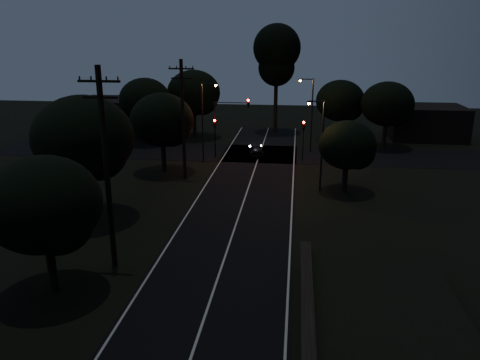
# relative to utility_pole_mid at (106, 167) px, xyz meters

# --- Properties ---
(road_surface) EXTENTS (60.00, 70.00, 0.03)m
(road_surface) POSITION_rel_utility_pole_mid_xyz_m (6.00, 16.12, -5.73)
(road_surface) COLOR black
(road_surface) RESTS_ON ground
(utility_pole_mid) EXTENTS (2.20, 0.30, 11.00)m
(utility_pole_mid) POSITION_rel_utility_pole_mid_xyz_m (0.00, 0.00, 0.00)
(utility_pole_mid) COLOR black
(utility_pole_mid) RESTS_ON ground
(utility_pole_far) EXTENTS (2.20, 0.30, 10.50)m
(utility_pole_far) POSITION_rel_utility_pole_mid_xyz_m (0.00, 17.00, -0.25)
(utility_pole_far) COLOR black
(utility_pole_far) RESTS_ON ground
(tree_left_b) EXTENTS (5.52, 5.52, 7.02)m
(tree_left_b) POSITION_rel_utility_pole_mid_xyz_m (-1.80, -3.11, -1.19)
(tree_left_b) COLOR black
(tree_left_b) RESTS_ON ground
(tree_left_c) EXTENTS (6.83, 6.83, 8.63)m
(tree_left_c) POSITION_rel_utility_pole_mid_xyz_m (-4.26, 6.86, -0.16)
(tree_left_c) COLOR black
(tree_left_c) RESTS_ON ground
(tree_left_d) EXTENTS (5.84, 5.84, 7.42)m
(tree_left_d) POSITION_rel_utility_pole_mid_xyz_m (-2.29, 18.88, -0.93)
(tree_left_d) COLOR black
(tree_left_d) RESTS_ON ground
(tree_far_nw) EXTENTS (6.62, 6.62, 8.39)m
(tree_far_nw) POSITION_rel_utility_pole_mid_xyz_m (-2.77, 34.87, -0.31)
(tree_far_nw) COLOR black
(tree_far_nw) RESTS_ON ground
(tree_far_w) EXTENTS (6.04, 6.04, 7.70)m
(tree_far_w) POSITION_rel_utility_pole_mid_xyz_m (-7.79, 30.88, -0.74)
(tree_far_w) COLOR black
(tree_far_w) RESTS_ON ground
(tree_far_ne) EXTENTS (5.82, 5.82, 7.36)m
(tree_far_ne) POSITION_rel_utility_pole_mid_xyz_m (15.21, 34.88, -0.98)
(tree_far_ne) COLOR black
(tree_far_ne) RESTS_ON ground
(tree_far_e) EXTENTS (5.91, 5.91, 7.50)m
(tree_far_e) POSITION_rel_utility_pole_mid_xyz_m (20.21, 31.88, -0.88)
(tree_far_e) COLOR black
(tree_far_e) RESTS_ON ground
(tree_right_a) EXTENTS (4.65, 4.65, 5.91)m
(tree_right_a) POSITION_rel_utility_pole_mid_xyz_m (14.16, 14.91, -1.91)
(tree_right_a) COLOR black
(tree_right_a) RESTS_ON ground
(tall_pine) EXTENTS (6.14, 6.14, 13.95)m
(tall_pine) POSITION_rel_utility_pole_mid_xyz_m (7.00, 40.00, 4.31)
(tall_pine) COLOR black
(tall_pine) RESTS_ON ground
(building_left) EXTENTS (10.00, 8.00, 4.40)m
(building_left) POSITION_rel_utility_pole_mid_xyz_m (-14.00, 37.00, -3.54)
(building_left) COLOR black
(building_left) RESTS_ON ground
(building_right) EXTENTS (9.00, 7.00, 4.00)m
(building_right) POSITION_rel_utility_pole_mid_xyz_m (26.00, 38.00, -3.74)
(building_right) COLOR black
(building_right) RESTS_ON ground
(signal_left) EXTENTS (0.28, 0.35, 4.10)m
(signal_left) POSITION_rel_utility_pole_mid_xyz_m (1.40, 24.99, -2.90)
(signal_left) COLOR black
(signal_left) RESTS_ON ground
(signal_right) EXTENTS (0.28, 0.35, 4.10)m
(signal_right) POSITION_rel_utility_pole_mid_xyz_m (10.60, 24.99, -2.90)
(signal_right) COLOR black
(signal_right) RESTS_ON ground
(signal_mast) EXTENTS (3.70, 0.35, 6.25)m
(signal_mast) POSITION_rel_utility_pole_mid_xyz_m (3.09, 24.99, -1.40)
(signal_mast) COLOR black
(signal_mast) RESTS_ON ground
(streetlight_a) EXTENTS (1.66, 0.26, 8.00)m
(streetlight_a) POSITION_rel_utility_pole_mid_xyz_m (0.69, 23.00, -1.10)
(streetlight_a) COLOR black
(streetlight_a) RESTS_ON ground
(streetlight_b) EXTENTS (1.66, 0.26, 8.00)m
(streetlight_b) POSITION_rel_utility_pole_mid_xyz_m (11.31, 29.00, -1.10)
(streetlight_b) COLOR black
(streetlight_b) RESTS_ON ground
(streetlight_c) EXTENTS (1.46, 0.26, 7.50)m
(streetlight_c) POSITION_rel_utility_pole_mid_xyz_m (11.83, 15.00, -1.39)
(streetlight_c) COLOR black
(streetlight_c) RESTS_ON ground
(car) EXTENTS (2.02, 3.86, 1.25)m
(car) POSITION_rel_utility_pole_mid_xyz_m (5.69, 26.08, -5.11)
(car) COLOR black
(car) RESTS_ON ground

